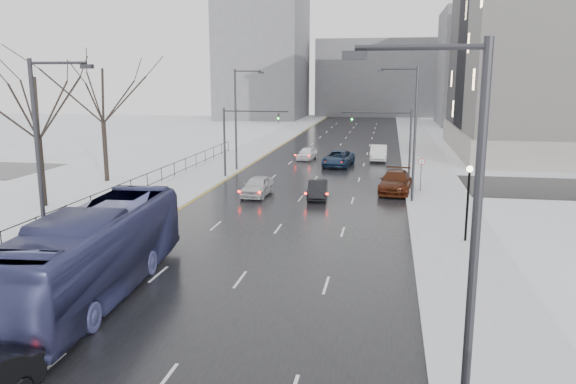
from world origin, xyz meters
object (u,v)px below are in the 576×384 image
Objects in this scene: streetlight_l_far at (238,115)px; bus at (95,252)px; sedan_right_distant at (379,153)px; tree_park_d at (45,207)px; sedan_right_near at (318,190)px; tree_park_e at (107,182)px; sedan_right_cross at (338,158)px; no_uturn_sign at (421,165)px; streetlight_l_near at (43,162)px; mast_signal_left at (236,134)px; sedan_right_far at (395,182)px; streetlight_r_mid at (412,128)px; sedan_center_far at (307,153)px; lamppost_r_mid at (468,192)px; streetlight_r_near at (463,251)px; sedan_center_near at (257,186)px; mast_signal_right at (398,137)px.

streetlight_l_far reaches higher than bus.
streetlight_l_far is 1.94× the size of sedan_right_distant.
tree_park_d reaches higher than sedan_right_near.
bus is 2.62× the size of sedan_right_distant.
tree_park_e is 23.32m from sedan_right_cross.
sedan_right_near is (-7.93, -3.68, -1.58)m from no_uturn_sign.
streetlight_l_near is 38.15m from sedan_right_cross.
tree_park_e is 26.61m from streetlight_l_near.
sedan_right_distant is at bearing 46.81° from mast_signal_left.
mast_signal_left is 1.09× the size of sedan_right_far.
streetlight_r_mid is 1.94× the size of sedan_right_distant.
tree_park_d is at bearing -159.68° from no_uturn_sign.
sedan_right_cross is at bearing -129.41° from sedan_right_distant.
bus is 41.67m from sedan_center_far.
no_uturn_sign is 2.45m from sedan_right_far.
sedan_right_far is (5.82, -12.85, 0.06)m from sedan_right_cross.
bus is 22.22m from sedan_right_near.
sedan_right_far is (15.37, 23.78, -4.72)m from streetlight_l_near.
lamppost_r_mid is at bearing -82.67° from no_uturn_sign.
tree_park_d reaches higher than sedan_center_far.
streetlight_r_near is 41.06m from mast_signal_left.
streetlight_r_mid is 1.00× the size of streetlight_l_far.
mast_signal_left is (10.47, 14.00, 4.11)m from tree_park_d.
streetlight_l_far is 13.41m from sedan_center_near.
lamppost_r_mid is 0.72× the size of sedan_right_far.
tree_park_d is 2.15× the size of sedan_right_cross.
sedan_center_far is (5.64, 40.77, -4.87)m from streetlight_l_near.
sedan_right_cross reaches higher than sedan_center_near.
tree_park_d is at bearing -118.15° from streetlight_l_far.
bus is (2.58, -0.78, -3.69)m from streetlight_l_near.
mast_signal_left is 9.14m from sedan_center_near.
lamppost_r_mid reaches higher than sedan_right_near.
mast_signal_left reaches higher than bus.
streetlight_l_far reaches higher than mast_signal_right.
mast_signal_left is at bearing 88.28° from streetlight_l_near.
mast_signal_left reaches higher than sedan_center_far.
tree_park_d reaches higher than sedan_center_near.
streetlight_l_far is 33.08m from bus.
sedan_right_distant is (23.66, 17.62, 0.89)m from tree_park_e.
bus is at bearing -123.50° from streetlight_r_mid.
sedan_right_far is at bearing -0.50° from tree_park_e.
mast_signal_right is (-0.84, 8.00, -1.51)m from streetlight_r_mid.
streetlight_l_far reaches higher than sedan_right_cross.
sedan_right_far is at bearing 20.69° from sedan_center_near.
tree_park_e is 2.08× the size of mast_signal_left.
sedan_right_cross reaches higher than sedan_center_far.
sedan_center_far is at bearing 60.30° from tree_park_d.
sedan_center_near is at bearing 24.04° from tree_park_d.
sedan_right_near is 0.70× the size of sedan_right_far.
sedan_right_cross is at bearing 75.39° from streetlight_l_near.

